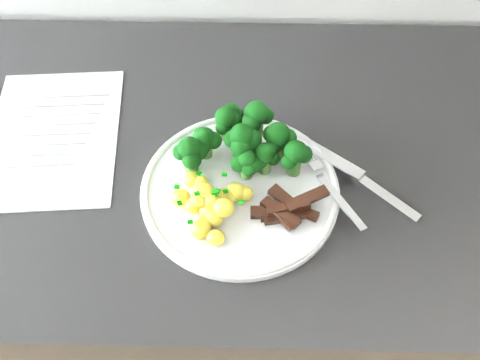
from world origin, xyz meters
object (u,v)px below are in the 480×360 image
at_px(broccoli, 243,140).
at_px(potatoes, 211,203).
at_px(plate, 240,189).
at_px(beef_strips, 286,209).
at_px(recipe_paper, 54,136).
at_px(fork, 332,188).
at_px(knife, 368,185).
at_px(counter, 218,288).

relative_size(broccoli, potatoes, 1.66).
distance_m(plate, beef_strips, 0.07).
bearing_deg(recipe_paper, plate, -19.06).
bearing_deg(potatoes, fork, 11.24).
bearing_deg(knife, counter, 165.86).
relative_size(plate, knife, 1.56).
bearing_deg(beef_strips, fork, 29.58).
bearing_deg(knife, broccoli, 165.86).
bearing_deg(counter, broccoli, -14.16).
bearing_deg(knife, beef_strips, -157.24).
bearing_deg(broccoli, recipe_paper, 171.39).
bearing_deg(fork, recipe_paper, 166.17).
height_order(potatoes, knife, potatoes).
xyz_separation_m(counter, potatoes, (0.01, -0.10, 0.47)).
xyz_separation_m(counter, recipe_paper, (-0.24, 0.03, 0.45)).
distance_m(plate, potatoes, 0.05).
height_order(potatoes, beef_strips, potatoes).
bearing_deg(plate, beef_strips, -32.47).
distance_m(recipe_paper, knife, 0.47).
height_order(counter, potatoes, potatoes).
bearing_deg(beef_strips, knife, 22.76).
distance_m(broccoli, knife, 0.19).
xyz_separation_m(plate, potatoes, (-0.04, -0.04, 0.02)).
relative_size(plate, broccoli, 1.44).
xyz_separation_m(counter, beef_strips, (0.11, -0.11, 0.47)).
height_order(plate, potatoes, potatoes).
relative_size(potatoes, fork, 0.76).
bearing_deg(potatoes, broccoli, 65.16).
bearing_deg(broccoli, potatoes, -114.84).
relative_size(beef_strips, fork, 0.70).
distance_m(potatoes, beef_strips, 0.10).
xyz_separation_m(counter, plate, (0.05, -0.07, 0.46)).
bearing_deg(beef_strips, recipe_paper, 158.34).
distance_m(broccoli, beef_strips, 0.11).
height_order(counter, recipe_paper, recipe_paper).
xyz_separation_m(counter, fork, (0.17, -0.07, 0.47)).
xyz_separation_m(recipe_paper, plate, (0.28, -0.10, 0.01)).
height_order(broccoli, fork, broccoli).
height_order(potatoes, fork, potatoes).
bearing_deg(counter, fork, -22.07).
bearing_deg(recipe_paper, beef_strips, -21.66).
height_order(counter, fork, fork).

